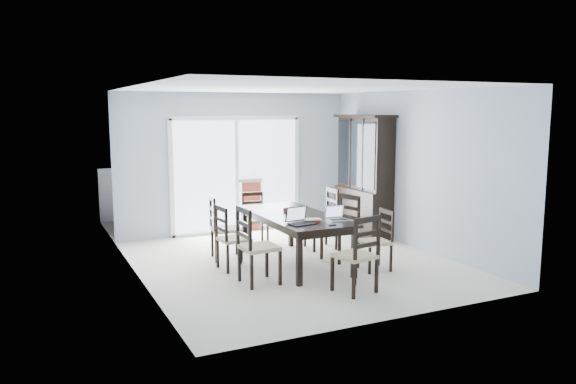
% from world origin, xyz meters
% --- Properties ---
extents(floor, '(5.00, 5.00, 0.00)m').
position_xyz_m(floor, '(0.00, 0.00, 0.00)').
color(floor, beige).
rests_on(floor, ground).
extents(ceiling, '(5.00, 5.00, 0.00)m').
position_xyz_m(ceiling, '(0.00, 0.00, 2.60)').
color(ceiling, white).
rests_on(ceiling, back_wall).
extents(back_wall, '(4.50, 0.02, 2.60)m').
position_xyz_m(back_wall, '(0.00, 2.50, 1.30)').
color(back_wall, '#A0AEBF').
rests_on(back_wall, floor).
extents(wall_left, '(0.02, 5.00, 2.60)m').
position_xyz_m(wall_left, '(-2.25, 0.00, 1.30)').
color(wall_left, '#A0AEBF').
rests_on(wall_left, floor).
extents(wall_right, '(0.02, 5.00, 2.60)m').
position_xyz_m(wall_right, '(2.25, 0.00, 1.30)').
color(wall_right, '#A0AEBF').
rests_on(wall_right, floor).
extents(balcony, '(4.50, 2.00, 0.10)m').
position_xyz_m(balcony, '(0.00, 3.50, -0.05)').
color(balcony, gray).
rests_on(balcony, ground).
extents(railing, '(4.50, 0.06, 1.10)m').
position_xyz_m(railing, '(0.00, 4.50, 0.55)').
color(railing, '#99999E').
rests_on(railing, balcony).
extents(dining_table, '(1.00, 2.20, 0.75)m').
position_xyz_m(dining_table, '(0.00, 0.00, 0.67)').
color(dining_table, black).
rests_on(dining_table, floor).
extents(china_hutch, '(0.50, 1.38, 2.20)m').
position_xyz_m(china_hutch, '(2.02, 1.25, 1.07)').
color(china_hutch, black).
rests_on(china_hutch, floor).
extents(sliding_door, '(2.52, 0.05, 2.18)m').
position_xyz_m(sliding_door, '(0.00, 2.48, 1.09)').
color(sliding_door, silver).
rests_on(sliding_door, floor).
extents(chair_left_near, '(0.48, 0.47, 1.20)m').
position_xyz_m(chair_left_near, '(-0.95, -0.67, 0.64)').
color(chair_left_near, black).
rests_on(chair_left_near, floor).
extents(chair_left_mid, '(0.45, 0.44, 1.09)m').
position_xyz_m(chair_left_mid, '(-1.01, 0.11, 0.57)').
color(chair_left_mid, black).
rests_on(chair_left_mid, floor).
extents(chair_left_far, '(0.50, 0.49, 1.14)m').
position_xyz_m(chair_left_far, '(-0.93, 0.72, 0.60)').
color(chair_left_far, black).
rests_on(chair_left_far, floor).
extents(chair_right_near, '(0.42, 0.41, 1.01)m').
position_xyz_m(chair_right_near, '(0.98, -0.80, 0.53)').
color(chair_right_near, black).
rests_on(chair_right_near, floor).
extents(chair_right_mid, '(0.54, 0.53, 1.14)m').
position_xyz_m(chair_right_mid, '(0.81, -0.08, 0.61)').
color(chair_right_mid, black).
rests_on(chair_right_mid, floor).
extents(chair_right_far, '(0.48, 0.47, 1.16)m').
position_xyz_m(chair_right_far, '(0.90, 0.65, 0.61)').
color(chair_right_far, black).
rests_on(chair_right_far, floor).
extents(chair_end_near, '(0.52, 0.53, 1.16)m').
position_xyz_m(chair_end_near, '(0.12, -1.61, 0.61)').
color(chair_end_near, black).
rests_on(chair_end_near, floor).
extents(chair_end_far, '(0.42, 0.43, 1.01)m').
position_xyz_m(chair_end_far, '(-0.05, 1.50, 0.53)').
color(chair_end_far, black).
rests_on(chair_end_far, floor).
extents(laptop_dark, '(0.37, 0.28, 0.23)m').
position_xyz_m(laptop_dark, '(-0.23, -0.69, 0.81)').
color(laptop_dark, black).
rests_on(laptop_dark, dining_table).
extents(laptop_silver, '(0.30, 0.22, 0.20)m').
position_xyz_m(laptop_silver, '(0.35, -0.67, 0.80)').
color(laptop_silver, '#B4B4B7').
rests_on(laptop_silver, dining_table).
extents(book_stack, '(0.27, 0.22, 0.04)m').
position_xyz_m(book_stack, '(-0.02, -0.59, 0.77)').
color(book_stack, maroon).
rests_on(book_stack, dining_table).
extents(cell_phone, '(0.11, 0.06, 0.01)m').
position_xyz_m(cell_phone, '(0.12, -0.92, 0.76)').
color(cell_phone, black).
rests_on(cell_phone, dining_table).
extents(game_box, '(0.28, 0.22, 0.06)m').
position_xyz_m(game_box, '(0.07, 0.24, 0.78)').
color(game_box, '#48130E').
rests_on(game_box, dining_table).
extents(hot_tub, '(2.21, 2.05, 0.99)m').
position_xyz_m(hot_tub, '(-0.29, 3.39, 0.50)').
color(hot_tub, maroon).
rests_on(hot_tub, balcony).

